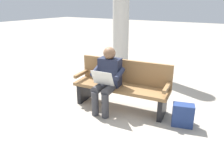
# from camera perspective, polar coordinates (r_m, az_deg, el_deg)

# --- Properties ---
(ground_plane) EXTENTS (40.00, 40.00, 0.00)m
(ground_plane) POSITION_cam_1_polar(r_m,az_deg,el_deg) (4.15, 2.21, -8.84)
(ground_plane) COLOR #A89E8E
(bench_near) EXTENTS (1.84, 0.67, 0.90)m
(bench_near) POSITION_cam_1_polar(r_m,az_deg,el_deg) (4.02, 2.69, -2.60)
(bench_near) COLOR olive
(bench_near) RESTS_ON ground
(person_seated) EXTENTS (0.60, 0.60, 1.18)m
(person_seated) POSITION_cam_1_polar(r_m,az_deg,el_deg) (3.84, -1.28, -0.94)
(person_seated) COLOR #1E2338
(person_seated) RESTS_ON ground
(backpack) EXTENTS (0.37, 0.29, 0.38)m
(backpack) POSITION_cam_1_polar(r_m,az_deg,el_deg) (3.69, 18.46, -10.33)
(backpack) COLOR navy
(backpack) RESTS_ON ground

